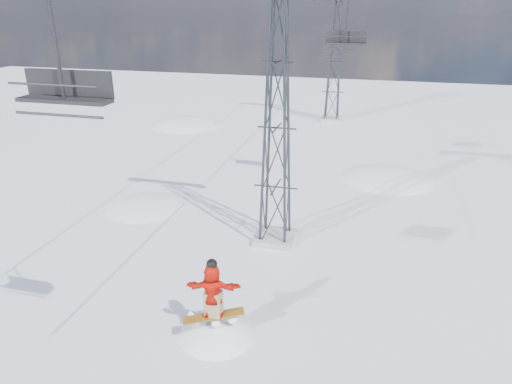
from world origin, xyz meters
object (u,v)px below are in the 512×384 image
at_px(lift_tower_far, 335,62).
at_px(snowboarder_jump, 219,370).
at_px(lift_tower_near, 277,129).
at_px(lift_chair_near, 65,89).

distance_m(lift_tower_far, snowboarder_jump, 32.79).
height_order(lift_tower_near, snowboarder_jump, lift_tower_near).
xyz_separation_m(lift_tower_near, lift_chair_near, (-2.20, -10.65, 3.36)).
height_order(snowboarder_jump, lift_chair_near, lift_chair_near).
relative_size(lift_tower_near, lift_chair_near, 4.53).
bearing_deg(lift_chair_near, lift_tower_near, 78.33).
height_order(lift_tower_near, lift_chair_near, lift_tower_near).
xyz_separation_m(lift_tower_near, snowboarder_jump, (-0.44, -7.01, -7.07)).
xyz_separation_m(lift_tower_far, lift_chair_near, (-2.20, -35.65, 3.36)).
distance_m(lift_tower_near, lift_chair_near, 11.39).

